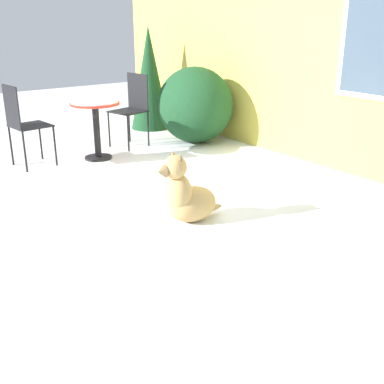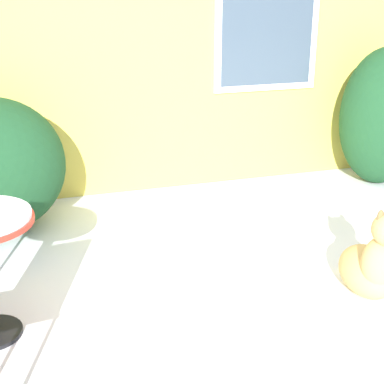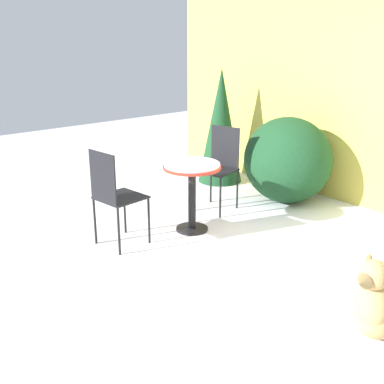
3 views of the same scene
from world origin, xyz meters
TOP-DOWN VIEW (x-y plane):
  - ground_plane at (0.00, 0.00)m, footprint 16.00×16.00m
  - house_wall at (0.05, 2.20)m, footprint 8.00×0.10m
  - shrub_left at (-1.36, 1.62)m, footprint 1.15×1.08m
  - evergreen_bush at (-2.58, 1.60)m, footprint 0.64×0.64m
  - patio_table at (-1.41, 0.05)m, footprint 0.63×0.63m
  - patio_chair_near_table at (-1.74, 0.78)m, footprint 0.52×0.52m
  - patio_chair_far_side at (-1.60, -0.81)m, footprint 0.48×0.48m
  - dog at (0.98, -0.23)m, footprint 0.37×0.69m

SIDE VIEW (x-z plane):
  - ground_plane at x=0.00m, z-range 0.00..0.00m
  - dog at x=0.98m, z-range -0.09..0.58m
  - shrub_left at x=-1.36m, z-range 0.00..1.10m
  - patio_chair_near_table at x=-1.74m, z-range 0.06..1.08m
  - patio_chair_far_side at x=-1.60m, z-range 0.06..1.08m
  - patio_table at x=-1.41m, z-range 0.22..0.99m
  - evergreen_bush at x=-2.58m, z-range 0.00..1.65m
  - house_wall at x=0.05m, z-range 0.00..3.11m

